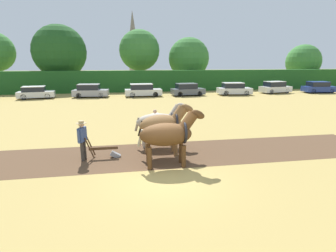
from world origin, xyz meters
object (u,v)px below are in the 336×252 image
at_px(parked_car_left, 36,93).
at_px(parked_car_far_right, 275,87).
at_px(church_spire, 133,43).
at_px(parked_car_center, 143,90).
at_px(tree_center, 189,58).
at_px(draft_horse_lead_right, 163,125).
at_px(parked_car_right, 234,89).
at_px(tree_left, 60,52).
at_px(tree_center_left, 139,50).
at_px(plow, 106,151).
at_px(parked_car_end_right, 319,87).
at_px(draft_horse_trail_left, 160,122).
at_px(farmer_beside_team, 155,121).
at_px(farmer_at_plow, 82,137).
at_px(parked_car_center_right, 187,90).
at_px(tree_center_right, 303,62).
at_px(parked_car_center_left, 90,91).
at_px(draft_horse_lead_left, 169,134).

bearing_deg(parked_car_left, parked_car_far_right, -8.16).
height_order(church_spire, parked_car_center, church_spire).
xyz_separation_m(tree_center, draft_horse_lead_right, (-9.31, -31.59, -3.27)).
bearing_deg(parked_car_right, tree_left, 163.01).
bearing_deg(tree_center_left, plow, -96.97).
bearing_deg(church_spire, parked_car_end_right, -62.12).
relative_size(tree_center, parked_car_left, 1.92).
xyz_separation_m(draft_horse_trail_left, farmer_beside_team, (-0.03, 1.58, -0.34)).
distance_m(church_spire, farmer_beside_team, 61.15).
distance_m(church_spire, parked_car_right, 45.27).
bearing_deg(parked_car_left, farmer_beside_team, -65.66).
bearing_deg(parked_car_center, farmer_at_plow, -102.80).
height_order(farmer_at_plow, parked_car_center_right, farmer_at_plow).
bearing_deg(tree_center_left, draft_horse_lead_right, -92.34).
bearing_deg(parked_car_far_right, tree_center_left, 139.50).
height_order(tree_left, church_spire, church_spire).
height_order(church_spire, plow, church_spire).
xyz_separation_m(church_spire, parked_car_far_right, (16.83, -42.42, -8.34)).
xyz_separation_m(draft_horse_lead_right, parked_car_center_right, (6.36, 20.61, -0.67)).
bearing_deg(farmer_at_plow, draft_horse_trail_left, 40.46).
xyz_separation_m(tree_left, tree_center, (19.64, 1.65, -0.86)).
relative_size(tree_center_left, parked_car_left, 2.18).
relative_size(draft_horse_lead_right, farmer_beside_team, 1.64).
bearing_deg(tree_center_right, farmer_at_plow, -137.12).
distance_m(tree_center_right, parked_car_center_left, 36.83).
bearing_deg(parked_car_center_left, parked_car_left, -173.50).
relative_size(parked_car_left, parked_car_center_right, 0.98).
relative_size(plow, parked_car_center_left, 0.36).
relative_size(tree_center, parked_car_end_right, 1.84).
bearing_deg(tree_left, draft_horse_lead_left, -71.75).
bearing_deg(tree_center, parked_car_left, -153.22).
xyz_separation_m(church_spire, draft_horse_lead_left, (-1.91, -64.92, -7.73)).
relative_size(farmer_beside_team, parked_car_center, 0.36).
xyz_separation_m(plow, parked_car_right, (15.02, 20.27, 0.43)).
xyz_separation_m(parked_car_center_left, parked_car_center_right, (11.85, -0.59, -0.01)).
bearing_deg(tree_center_left, draft_horse_lead_left, -92.26).
height_order(parked_car_center_right, parked_car_right, parked_car_right).
bearing_deg(farmer_at_plow, parked_car_center_right, 82.54).
height_order(tree_center_left, parked_car_center, tree_center_left).
xyz_separation_m(draft_horse_trail_left, parked_car_left, (-11.60, 19.66, -0.57)).
xyz_separation_m(draft_horse_lead_left, parked_car_center, (0.78, 22.15, -0.62)).
bearing_deg(tree_left, parked_car_center_right, -29.19).
bearing_deg(farmer_beside_team, draft_horse_trail_left, -38.24).
xyz_separation_m(farmer_at_plow, farmer_beside_team, (3.56, 3.05, -0.13)).
distance_m(parked_car_center_left, parked_car_end_right, 30.23).
distance_m(church_spire, draft_horse_lead_left, 65.40).
distance_m(farmer_at_plow, parked_car_center_left, 21.37).
distance_m(church_spire, parked_car_center_right, 43.96).
distance_m(plow, parked_car_center, 21.01).
xyz_separation_m(parked_car_center_right, parked_car_right, (6.06, -0.30, 0.01)).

